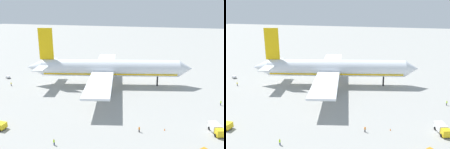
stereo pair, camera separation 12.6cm
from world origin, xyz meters
TOP-DOWN VIEW (x-y plane):
  - ground_plane at (0.00, 0.00)m, footprint 600.00×600.00m
  - airliner at (-1.16, -0.24)m, footprint 70.76×67.70m
  - service_truck_3 at (38.98, -31.61)m, footprint 4.00×6.40m
  - baggage_cart_0 at (18.74, 47.77)m, footprint 2.96×2.10m
  - baggage_cart_1 at (-49.88, -3.18)m, footprint 3.02×2.56m
  - ground_worker_1 at (-0.82, -48.57)m, footprint 0.55×0.55m
  - ground_worker_2 at (-41.17, -12.28)m, footprint 0.53×0.53m
  - ground_worker_3 at (18.61, -36.61)m, footprint 0.56×0.56m
  - ground_worker_4 at (43.14, -10.98)m, footprint 0.56×0.56m
  - traffic_cone_0 at (27.21, 39.88)m, footprint 0.36×0.36m
  - traffic_cone_1 at (25.33, -33.79)m, footprint 0.36×0.36m
  - traffic_cone_2 at (29.97, 41.48)m, footprint 0.36×0.36m

SIDE VIEW (x-z plane):
  - ground_plane at x=0.00m, z-range 0.00..0.00m
  - baggage_cart_0 at x=18.74m, z-range 0.06..0.46m
  - traffic_cone_0 at x=27.21m, z-range 0.00..0.55m
  - traffic_cone_1 at x=25.33m, z-range 0.00..0.55m
  - traffic_cone_2 at x=29.97m, z-range 0.00..0.55m
  - baggage_cart_1 at x=-49.88m, z-range 0.07..1.30m
  - ground_worker_3 at x=18.61m, z-range 0.01..1.67m
  - ground_worker_2 at x=-41.17m, z-range 0.01..1.69m
  - ground_worker_1 at x=-0.82m, z-range 0.01..1.69m
  - ground_worker_4 at x=43.14m, z-range 0.02..1.79m
  - service_truck_3 at x=38.98m, z-range 0.19..2.46m
  - airliner at x=-1.16m, z-range -4.73..19.90m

